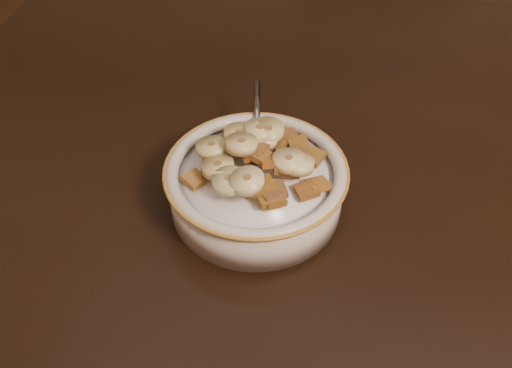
# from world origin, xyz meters

# --- Properties ---
(table) EXTENTS (1.42, 0.94, 0.04)m
(table) POSITION_xyz_m (0.00, 0.00, 0.73)
(table) COLOR black
(table) RESTS_ON floor
(chair) EXTENTS (0.51, 0.51, 0.87)m
(chair) POSITION_xyz_m (-0.10, 0.58, 0.43)
(chair) COLOR black
(chair) RESTS_ON floor
(cereal_bowl) EXTENTS (0.17, 0.17, 0.04)m
(cereal_bowl) POSITION_xyz_m (-0.26, -0.06, 0.77)
(cereal_bowl) COLOR beige
(cereal_bowl) RESTS_ON table
(milk) EXTENTS (0.14, 0.14, 0.00)m
(milk) POSITION_xyz_m (-0.26, -0.06, 0.79)
(milk) COLOR white
(milk) RESTS_ON cereal_bowl
(spoon) EXTENTS (0.04, 0.05, 0.01)m
(spoon) POSITION_xyz_m (-0.26, -0.03, 0.80)
(spoon) COLOR #8D8F9C
(spoon) RESTS_ON cereal_bowl
(cereal_square_0) EXTENTS (0.03, 0.03, 0.01)m
(cereal_square_0) POSITION_xyz_m (-0.20, -0.07, 0.80)
(cereal_square_0) COLOR #9A6528
(cereal_square_0) RESTS_ON milk
(cereal_square_1) EXTENTS (0.03, 0.03, 0.01)m
(cereal_square_1) POSITION_xyz_m (-0.26, -0.05, 0.82)
(cereal_square_1) COLOR olive
(cereal_square_1) RESTS_ON milk
(cereal_square_2) EXTENTS (0.03, 0.03, 0.01)m
(cereal_square_2) POSITION_xyz_m (-0.23, 0.00, 0.80)
(cereal_square_2) COLOR brown
(cereal_square_2) RESTS_ON milk
(cereal_square_3) EXTENTS (0.03, 0.03, 0.01)m
(cereal_square_3) POSITION_xyz_m (-0.28, -0.01, 0.80)
(cereal_square_3) COLOR brown
(cereal_square_3) RESTS_ON milk
(cereal_square_4) EXTENTS (0.03, 0.03, 0.01)m
(cereal_square_4) POSITION_xyz_m (-0.21, -0.08, 0.80)
(cereal_square_4) COLOR brown
(cereal_square_4) RESTS_ON milk
(cereal_square_5) EXTENTS (0.03, 0.03, 0.01)m
(cereal_square_5) POSITION_xyz_m (-0.25, -0.09, 0.81)
(cereal_square_5) COLOR #8F5E1F
(cereal_square_5) RESTS_ON milk
(cereal_square_6) EXTENTS (0.03, 0.03, 0.01)m
(cereal_square_6) POSITION_xyz_m (-0.24, -0.08, 0.81)
(cereal_square_6) COLOR brown
(cereal_square_6) RESTS_ON milk
(cereal_square_7) EXTENTS (0.03, 0.03, 0.01)m
(cereal_square_7) POSITION_xyz_m (-0.30, -0.05, 0.80)
(cereal_square_7) COLOR brown
(cereal_square_7) RESTS_ON milk
(cereal_square_8) EXTENTS (0.03, 0.03, 0.01)m
(cereal_square_8) POSITION_xyz_m (-0.26, -0.00, 0.80)
(cereal_square_8) COLOR brown
(cereal_square_8) RESTS_ON milk
(cereal_square_9) EXTENTS (0.03, 0.03, 0.01)m
(cereal_square_9) POSITION_xyz_m (-0.26, -0.05, 0.81)
(cereal_square_9) COLOR #8E5217
(cereal_square_9) RESTS_ON milk
(cereal_square_10) EXTENTS (0.03, 0.03, 0.01)m
(cereal_square_10) POSITION_xyz_m (-0.24, -0.06, 0.81)
(cereal_square_10) COLOR #995119
(cereal_square_10) RESTS_ON milk
(cereal_square_11) EXTENTS (0.03, 0.03, 0.01)m
(cereal_square_11) POSITION_xyz_m (-0.30, -0.02, 0.80)
(cereal_square_11) COLOR brown
(cereal_square_11) RESTS_ON milk
(cereal_square_12) EXTENTS (0.02, 0.02, 0.01)m
(cereal_square_12) POSITION_xyz_m (-0.23, -0.06, 0.81)
(cereal_square_12) COLOR olive
(cereal_square_12) RESTS_ON milk
(cereal_square_13) EXTENTS (0.02, 0.02, 0.01)m
(cereal_square_13) POSITION_xyz_m (-0.25, -0.01, 0.80)
(cereal_square_13) COLOR brown
(cereal_square_13) RESTS_ON milk
(cereal_square_14) EXTENTS (0.03, 0.03, 0.01)m
(cereal_square_14) POSITION_xyz_m (-0.23, -0.09, 0.80)
(cereal_square_14) COLOR brown
(cereal_square_14) RESTS_ON milk
(cereal_square_15) EXTENTS (0.03, 0.03, 0.01)m
(cereal_square_15) POSITION_xyz_m (-0.24, -0.10, 0.80)
(cereal_square_15) COLOR brown
(cereal_square_15) RESTS_ON milk
(cereal_square_16) EXTENTS (0.03, 0.03, 0.01)m
(cereal_square_16) POSITION_xyz_m (-0.25, -0.05, 0.82)
(cereal_square_16) COLOR #8F601E
(cereal_square_16) RESTS_ON milk
(cereal_square_17) EXTENTS (0.03, 0.03, 0.01)m
(cereal_square_17) POSITION_xyz_m (-0.23, -0.09, 0.80)
(cereal_square_17) COLOR brown
(cereal_square_17) RESTS_ON milk
(cereal_square_18) EXTENTS (0.03, 0.03, 0.01)m
(cereal_square_18) POSITION_xyz_m (-0.22, -0.01, 0.80)
(cereal_square_18) COLOR brown
(cereal_square_18) RESTS_ON milk
(cereal_square_19) EXTENTS (0.03, 0.03, 0.01)m
(cereal_square_19) POSITION_xyz_m (-0.24, -0.01, 0.80)
(cereal_square_19) COLOR brown
(cereal_square_19) RESTS_ON milk
(cereal_square_20) EXTENTS (0.03, 0.03, 0.01)m
(cereal_square_20) POSITION_xyz_m (-0.31, -0.08, 0.80)
(cereal_square_20) COLOR olive
(cereal_square_20) RESTS_ON milk
(cereal_square_21) EXTENTS (0.03, 0.03, 0.01)m
(cereal_square_21) POSITION_xyz_m (-0.29, -0.00, 0.80)
(cereal_square_21) COLOR brown
(cereal_square_21) RESTS_ON milk
(cereal_square_22) EXTENTS (0.02, 0.02, 0.01)m
(cereal_square_22) POSITION_xyz_m (-0.30, -0.06, 0.80)
(cereal_square_22) COLOR brown
(cereal_square_22) RESTS_ON milk
(cereal_square_23) EXTENTS (0.02, 0.02, 0.01)m
(cereal_square_23) POSITION_xyz_m (-0.26, -0.02, 0.81)
(cereal_square_23) COLOR olive
(cereal_square_23) RESTS_ON milk
(cereal_square_24) EXTENTS (0.02, 0.02, 0.01)m
(cereal_square_24) POSITION_xyz_m (-0.28, -0.02, 0.80)
(cereal_square_24) COLOR brown
(cereal_square_24) RESTS_ON milk
(cereal_square_25) EXTENTS (0.03, 0.03, 0.01)m
(cereal_square_25) POSITION_xyz_m (-0.22, -0.03, 0.80)
(cereal_square_25) COLOR brown
(cereal_square_25) RESTS_ON milk
(cereal_square_26) EXTENTS (0.03, 0.03, 0.01)m
(cereal_square_26) POSITION_xyz_m (-0.24, -0.00, 0.80)
(cereal_square_26) COLOR #9A5D18
(cereal_square_26) RESTS_ON milk
(cereal_square_27) EXTENTS (0.03, 0.03, 0.01)m
(cereal_square_27) POSITION_xyz_m (-0.30, -0.05, 0.80)
(cereal_square_27) COLOR brown
(cereal_square_27) RESTS_ON milk
(cereal_square_28) EXTENTS (0.03, 0.03, 0.01)m
(cereal_square_28) POSITION_xyz_m (-0.27, -0.02, 0.80)
(cereal_square_28) COLOR brown
(cereal_square_28) RESTS_ON milk
(cereal_square_29) EXTENTS (0.03, 0.03, 0.01)m
(cereal_square_29) POSITION_xyz_m (-0.20, -0.03, 0.80)
(cereal_square_29) COLOR olive
(cereal_square_29) RESTS_ON milk
(cereal_square_30) EXTENTS (0.02, 0.02, 0.01)m
(cereal_square_30) POSITION_xyz_m (-0.22, -0.05, 0.81)
(cereal_square_30) COLOR brown
(cereal_square_30) RESTS_ON milk
(cereal_square_31) EXTENTS (0.03, 0.03, 0.01)m
(cereal_square_31) POSITION_xyz_m (-0.24, -0.09, 0.80)
(cereal_square_31) COLOR brown
(cereal_square_31) RESTS_ON milk
(banana_slice_0) EXTENTS (0.03, 0.03, 0.02)m
(banana_slice_0) POSITION_xyz_m (-0.22, -0.05, 0.81)
(banana_slice_0) COLOR #CFC48A
(banana_slice_0) RESTS_ON milk
(banana_slice_1) EXTENTS (0.04, 0.04, 0.01)m
(banana_slice_1) POSITION_xyz_m (-0.30, -0.05, 0.81)
(banana_slice_1) COLOR #CCB975
(banana_slice_1) RESTS_ON milk
(banana_slice_2) EXTENTS (0.04, 0.04, 0.01)m
(banana_slice_2) POSITION_xyz_m (-0.26, -0.09, 0.82)
(banana_slice_2) COLOR #D5CC78
(banana_slice_2) RESTS_ON milk
(banana_slice_3) EXTENTS (0.04, 0.04, 0.02)m
(banana_slice_3) POSITION_xyz_m (-0.25, -0.03, 0.82)
(banana_slice_3) COLOR #FEE39F
(banana_slice_3) RESTS_ON milk
(banana_slice_4) EXTENTS (0.04, 0.04, 0.02)m
(banana_slice_4) POSITION_xyz_m (-0.28, -0.09, 0.82)
(banana_slice_4) COLOR #C8C17D
(banana_slice_4) RESTS_ON milk
(banana_slice_5) EXTENTS (0.04, 0.04, 0.01)m
(banana_slice_5) POSITION_xyz_m (-0.25, -0.02, 0.82)
(banana_slice_5) COLOR #D2C869
(banana_slice_5) RESTS_ON milk
(banana_slice_6) EXTENTS (0.04, 0.04, 0.01)m
(banana_slice_6) POSITION_xyz_m (-0.23, -0.06, 0.82)
(banana_slice_6) COLOR beige
(banana_slice_6) RESTS_ON milk
(banana_slice_7) EXTENTS (0.03, 0.03, 0.01)m
(banana_slice_7) POSITION_xyz_m (-0.28, -0.03, 0.82)
(banana_slice_7) COLOR #E7D774
(banana_slice_7) RESTS_ON milk
(banana_slice_8) EXTENTS (0.04, 0.04, 0.01)m
(banana_slice_8) POSITION_xyz_m (-0.26, -0.02, 0.82)
(banana_slice_8) COLOR #F9D58B
(banana_slice_8) RESTS_ON milk
(banana_slice_9) EXTENTS (0.03, 0.03, 0.02)m
(banana_slice_9) POSITION_xyz_m (-0.29, -0.07, 0.81)
(banana_slice_9) COLOR tan
(banana_slice_9) RESTS_ON milk
(banana_slice_10) EXTENTS (0.04, 0.04, 0.01)m
(banana_slice_10) POSITION_xyz_m (-0.27, -0.05, 0.82)
(banana_slice_10) COLOR #C8B87A
(banana_slice_10) RESTS_ON milk
(banana_slice_11) EXTENTS (0.03, 0.03, 0.01)m
(banana_slice_11) POSITION_xyz_m (-0.25, -0.01, 0.82)
(banana_slice_11) COLOR tan
(banana_slice_11) RESTS_ON milk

